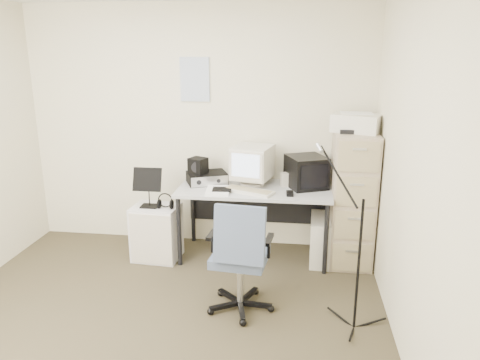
# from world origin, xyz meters

# --- Properties ---
(floor) EXTENTS (3.60, 3.60, 0.01)m
(floor) POSITION_xyz_m (0.00, 0.00, -0.01)
(floor) COLOR #3D3928
(floor) RESTS_ON ground
(wall_back) EXTENTS (3.60, 0.02, 2.50)m
(wall_back) POSITION_xyz_m (0.00, 1.80, 1.25)
(wall_back) COLOR beige
(wall_back) RESTS_ON ground
(wall_right) EXTENTS (0.02, 3.60, 2.50)m
(wall_right) POSITION_xyz_m (1.80, 0.00, 1.25)
(wall_right) COLOR beige
(wall_right) RESTS_ON ground
(wall_calendar) EXTENTS (0.30, 0.02, 0.44)m
(wall_calendar) POSITION_xyz_m (-0.02, 1.79, 1.75)
(wall_calendar) COLOR white
(wall_calendar) RESTS_ON wall_back
(filing_cabinet) EXTENTS (0.40, 0.60, 1.30)m
(filing_cabinet) POSITION_xyz_m (1.58, 1.48, 0.65)
(filing_cabinet) COLOR #A49D8A
(filing_cabinet) RESTS_ON floor
(printer) EXTENTS (0.51, 0.43, 0.17)m
(printer) POSITION_xyz_m (1.58, 1.51, 1.38)
(printer) COLOR beige
(printer) RESTS_ON filing_cabinet
(desk) EXTENTS (1.50, 0.70, 0.73)m
(desk) POSITION_xyz_m (0.63, 1.45, 0.36)
(desk) COLOR #B6B6B6
(desk) RESTS_ON floor
(crt_monitor) EXTENTS (0.44, 0.45, 0.40)m
(crt_monitor) POSITION_xyz_m (0.60, 1.56, 0.93)
(crt_monitor) COLOR beige
(crt_monitor) RESTS_ON desk
(crt_tv) EXTENTS (0.46, 0.47, 0.31)m
(crt_tv) POSITION_xyz_m (1.13, 1.55, 0.89)
(crt_tv) COLOR black
(crt_tv) RESTS_ON desk
(desk_speaker) EXTENTS (0.10, 0.10, 0.14)m
(desk_speaker) POSITION_xyz_m (0.92, 1.54, 0.80)
(desk_speaker) COLOR beige
(desk_speaker) RESTS_ON desk
(keyboard) EXTENTS (0.51, 0.34, 0.03)m
(keyboard) POSITION_xyz_m (0.59, 1.29, 0.74)
(keyboard) COLOR beige
(keyboard) RESTS_ON desk
(mouse) EXTENTS (0.07, 0.11, 0.03)m
(mouse) POSITION_xyz_m (0.98, 1.26, 0.75)
(mouse) COLOR black
(mouse) RESTS_ON desk
(radio_receiver) EXTENTS (0.46, 0.41, 0.11)m
(radio_receiver) POSITION_xyz_m (0.13, 1.55, 0.79)
(radio_receiver) COLOR black
(radio_receiver) RESTS_ON desk
(radio_speaker) EXTENTS (0.21, 0.20, 0.16)m
(radio_speaker) POSITION_xyz_m (0.05, 1.52, 0.92)
(radio_speaker) COLOR black
(radio_speaker) RESTS_ON radio_receiver
(papers) EXTENTS (0.25, 0.32, 0.02)m
(papers) POSITION_xyz_m (0.29, 1.28, 0.74)
(papers) COLOR white
(papers) RESTS_ON desk
(pc_tower) EXTENTS (0.23, 0.49, 0.45)m
(pc_tower) POSITION_xyz_m (1.30, 1.43, 0.23)
(pc_tower) COLOR beige
(pc_tower) RESTS_ON floor
(office_chair) EXTENTS (0.60, 0.60, 0.95)m
(office_chair) POSITION_xyz_m (0.62, 0.44, 0.48)
(office_chair) COLOR #4D576F
(office_chair) RESTS_ON floor
(side_cart) EXTENTS (0.47, 0.39, 0.55)m
(side_cart) POSITION_xyz_m (-0.34, 1.28, 0.28)
(side_cart) COLOR silver
(side_cart) RESTS_ON floor
(music_stand) EXTENTS (0.31, 0.22, 0.41)m
(music_stand) POSITION_xyz_m (-0.39, 1.26, 0.76)
(music_stand) COLOR black
(music_stand) RESTS_ON side_cart
(headphones) EXTENTS (0.21, 0.21, 0.03)m
(headphones) POSITION_xyz_m (-0.22, 1.23, 0.60)
(headphones) COLOR black
(headphones) RESTS_ON side_cart
(mic_stand) EXTENTS (0.03, 0.03, 1.35)m
(mic_stand) POSITION_xyz_m (1.52, 0.29, 0.68)
(mic_stand) COLOR black
(mic_stand) RESTS_ON floor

